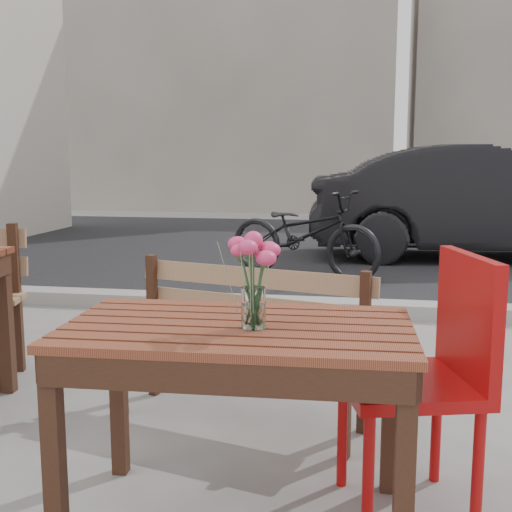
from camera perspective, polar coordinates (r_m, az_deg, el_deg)
The scene contains 9 objects.
ground at distance 2.61m, azimuth -1.92°, elevation -20.94°, with size 80.00×80.00×0.00m, color slate.
street at distance 7.40m, azimuth 6.11°, elevation -1.07°, with size 30.00×8.12×0.12m.
backdrop_buildings at distance 16.77m, azimuth 9.16°, elevation 16.61°, with size 15.50×4.00×8.00m.
main_table at distance 2.23m, azimuth -1.61°, elevation -9.06°, with size 1.21×0.73×0.73m.
main_bench at distance 3.17m, azimuth -1.01°, elevation -6.03°, with size 1.33×0.69×0.79m.
red_chair at distance 2.43m, azimuth 15.43°, elevation -9.28°, with size 0.58×0.58×0.95m.
main_vase at distance 2.10m, azimuth -0.23°, elevation -1.11°, with size 0.18×0.18×0.32m.
parked_car at distance 8.68m, azimuth 19.46°, elevation 4.51°, with size 1.52×4.36×1.44m, color black.
bicycle at distance 6.95m, azimuth 4.23°, elevation 2.00°, with size 0.63×1.80×0.95m, color black.
Camera 1 is at (0.47, -2.21, 1.29)m, focal length 45.00 mm.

